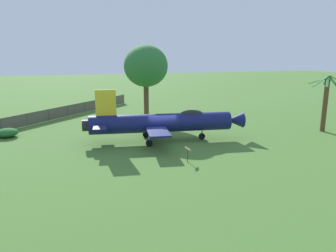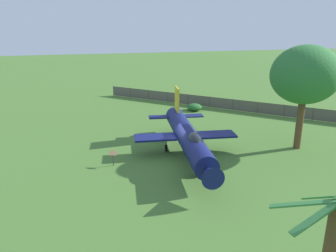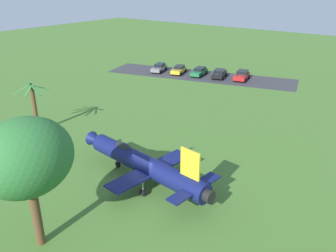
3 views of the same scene
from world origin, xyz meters
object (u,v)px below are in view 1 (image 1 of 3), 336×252
at_px(display_jet, 165,122).
at_px(shade_tree, 146,66).
at_px(palm_tree, 325,103).
at_px(shrub_near_fence, 7,133).
at_px(info_plaque, 188,151).

distance_m(display_jet, shade_tree, 11.05).
xyz_separation_m(display_jet, shade_tree, (-10.01, 0.46, 4.66)).
bearing_deg(palm_tree, shrub_near_fence, -102.13).
relative_size(display_jet, shrub_near_fence, 7.52).
relative_size(shade_tree, shrub_near_fence, 4.50).
relative_size(display_jet, info_plaque, 13.03).
bearing_deg(display_jet, shrub_near_fence, 165.26).
xyz_separation_m(display_jet, info_plaque, (6.05, -0.01, -0.92)).
bearing_deg(palm_tree, shade_tree, -123.95).
xyz_separation_m(shade_tree, info_plaque, (16.05, -0.47, -5.58)).
xyz_separation_m(display_jet, shrub_near_fence, (-5.71, -14.32, -1.34)).
distance_m(palm_tree, info_plaque, 17.66).
xyz_separation_m(shade_tree, palm_tree, (10.98, 16.31, -3.42)).
distance_m(display_jet, palm_tree, 16.84).
bearing_deg(shrub_near_fence, info_plaque, 50.60).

